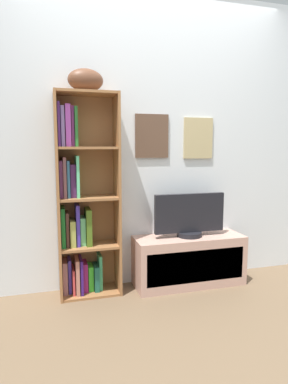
{
  "coord_description": "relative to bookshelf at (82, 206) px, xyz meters",
  "views": [
    {
      "loc": [
        -0.83,
        -1.71,
        1.23
      ],
      "look_at": [
        -0.11,
        0.85,
        0.86
      ],
      "focal_mm": 31.0,
      "sensor_mm": 36.0,
      "label": 1
    }
  ],
  "objects": [
    {
      "name": "bookshelf",
      "position": [
        0.0,
        0.0,
        0.0
      ],
      "size": [
        0.5,
        0.26,
        1.65
      ],
      "color": "#986339",
      "rests_on": "ground"
    },
    {
      "name": "television",
      "position": [
        0.93,
        -0.07,
        -0.12
      ],
      "size": [
        0.64,
        0.22,
        0.38
      ],
      "color": "black",
      "rests_on": "tv_stand"
    },
    {
      "name": "football",
      "position": [
        0.05,
        -0.03,
        1.0
      ],
      "size": [
        0.3,
        0.21,
        0.17
      ],
      "primitive_type": "ellipsoid",
      "rotation": [
        0.0,
        0.0,
        0.12
      ],
      "color": "brown",
      "rests_on": "bookshelf"
    },
    {
      "name": "tv_stand",
      "position": [
        0.93,
        -0.07,
        -0.52
      ],
      "size": [
        0.98,
        0.34,
        0.44
      ],
      "color": "tan",
      "rests_on": "ground"
    },
    {
      "name": "back_wall",
      "position": [
        0.6,
        0.13,
        0.53
      ],
      "size": [
        4.8,
        0.08,
        2.54
      ],
      "color": "silver",
      "rests_on": "ground"
    },
    {
      "name": "ground",
      "position": [
        0.6,
        -1.0,
        -0.76
      ],
      "size": [
        5.2,
        5.2,
        0.04
      ],
      "primitive_type": "cube",
      "color": "brown"
    }
  ]
}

